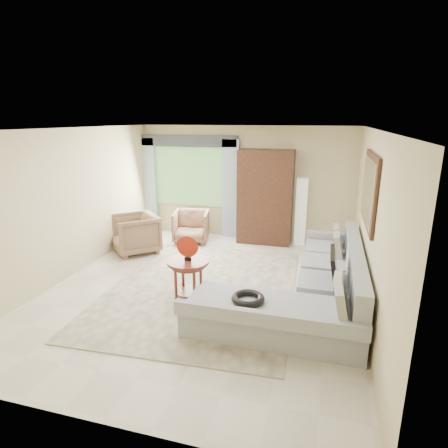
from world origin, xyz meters
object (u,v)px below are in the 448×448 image
(armchair_left, at_px, (135,234))
(armoire, at_px, (265,197))
(armchair_right, at_px, (191,226))
(potted_plant, at_px, (143,227))
(tv_screen, at_px, (334,268))
(coffee_table, at_px, (188,279))
(sectional_sofa, at_px, (313,290))
(floor_lamp, at_px, (301,212))

(armchair_left, relative_size, armoire, 0.43)
(armchair_right, xyz_separation_m, potted_plant, (-1.25, 0.02, -0.12))
(armchair_right, distance_m, armoire, 1.82)
(tv_screen, xyz_separation_m, armchair_right, (-3.13, 2.59, -0.36))
(coffee_table, bearing_deg, sectional_sofa, 7.17)
(armchair_left, height_order, armchair_right, armchair_left)
(tv_screen, bearing_deg, armoire, 116.47)
(sectional_sofa, distance_m, armchair_right, 3.79)
(tv_screen, height_order, armoire, armoire)
(potted_plant, distance_m, floor_lamp, 3.75)
(armchair_right, height_order, floor_lamp, floor_lamp)
(armoire, bearing_deg, sectional_sofa, -66.94)
(sectional_sofa, height_order, coffee_table, sectional_sofa)
(tv_screen, height_order, coffee_table, tv_screen)
(tv_screen, relative_size, armchair_left, 0.83)
(tv_screen, bearing_deg, potted_plant, 149.17)
(sectional_sofa, bearing_deg, armchair_left, 158.43)
(armchair_left, xyz_separation_m, armchair_right, (0.88, 1.00, -0.05))
(sectional_sofa, bearing_deg, armchair_right, 139.14)
(tv_screen, xyz_separation_m, armoire, (-1.50, 3.01, 0.33))
(armchair_left, xyz_separation_m, potted_plant, (-0.37, 1.02, -0.17))
(armchair_right, height_order, armoire, armoire)
(armoire, bearing_deg, armchair_left, -150.50)
(coffee_table, height_order, armoire, armoire)
(armchair_right, xyz_separation_m, armoire, (1.63, 0.42, 0.69))
(floor_lamp, bearing_deg, sectional_sofa, -81.67)
(sectional_sofa, xyz_separation_m, armoire, (-1.23, 2.90, 0.77))
(armchair_left, distance_m, floor_lamp, 3.64)
(armchair_left, bearing_deg, potted_plant, 156.78)
(armchair_right, bearing_deg, armoire, 2.36)
(armoire, bearing_deg, tv_screen, -63.53)
(potted_plant, relative_size, armoire, 0.23)
(sectional_sofa, distance_m, floor_lamp, 3.03)
(sectional_sofa, distance_m, potted_plant, 4.82)
(potted_plant, bearing_deg, tv_screen, -30.83)
(sectional_sofa, xyz_separation_m, tv_screen, (0.27, -0.12, 0.44))
(coffee_table, relative_size, armoire, 0.31)
(floor_lamp, bearing_deg, tv_screen, -77.17)
(tv_screen, distance_m, armchair_left, 4.32)
(sectional_sofa, height_order, tv_screen, tv_screen)
(armchair_left, bearing_deg, coffee_table, 3.70)
(armoire, bearing_deg, floor_lamp, 4.29)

